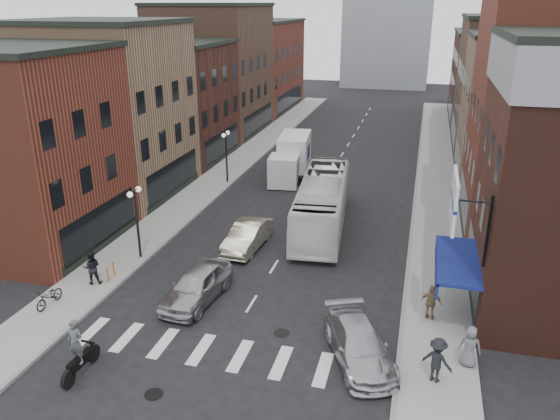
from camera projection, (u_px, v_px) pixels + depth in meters
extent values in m
plane|color=black|center=(245.00, 315.00, 24.90)|extent=(160.00, 160.00, 0.00)
cube|color=gray|center=(231.00, 168.00, 46.77)|extent=(3.00, 74.00, 0.15)
cube|color=gray|center=(436.00, 183.00, 42.69)|extent=(3.00, 74.00, 0.15)
cube|color=gray|center=(248.00, 170.00, 46.44)|extent=(0.20, 74.00, 0.16)
cube|color=gray|center=(417.00, 183.00, 43.08)|extent=(0.20, 74.00, 0.16)
cube|color=silver|center=(222.00, 353.00, 22.19)|extent=(12.00, 2.20, 0.01)
cube|color=brown|center=(14.00, 152.00, 30.59)|extent=(10.00, 9.00, 11.00)
cube|color=black|center=(101.00, 225.00, 30.79)|extent=(0.08, 7.20, 2.20)
cube|color=#8D6C4E|center=(105.00, 112.00, 38.99)|extent=(10.00, 10.00, 12.00)
cube|color=black|center=(174.00, 176.00, 39.37)|extent=(0.08, 8.00, 2.20)
cube|color=black|center=(95.00, 21.00, 36.80)|extent=(10.30, 10.20, 0.30)
cube|color=#3F1E16|center=(168.00, 103.00, 48.38)|extent=(10.00, 10.00, 10.00)
cube|color=black|center=(222.00, 144.00, 48.40)|extent=(0.08, 8.00, 2.20)
cube|color=black|center=(164.00, 42.00, 46.54)|extent=(10.30, 10.20, 0.30)
cube|color=brown|center=(213.00, 71.00, 57.77)|extent=(10.00, 12.00, 13.00)
cube|color=black|center=(258.00, 119.00, 58.33)|extent=(0.08, 9.60, 2.20)
cube|color=black|center=(210.00, 4.00, 55.40)|extent=(10.30, 12.20, 0.30)
cube|color=brown|center=(253.00, 67.00, 70.77)|extent=(10.00, 16.00, 11.00)
cube|color=black|center=(290.00, 99.00, 70.97)|extent=(0.08, 12.80, 2.20)
cube|color=black|center=(252.00, 21.00, 68.75)|extent=(10.30, 16.20, 0.30)
cube|color=black|center=(473.00, 266.00, 25.99)|extent=(0.08, 7.20, 2.20)
cube|color=black|center=(464.00, 200.00, 34.56)|extent=(0.08, 8.00, 2.20)
cube|color=#8D6C4E|center=(533.00, 114.00, 41.01)|extent=(10.00, 10.00, 11.00)
cube|color=black|center=(458.00, 159.00, 43.59)|extent=(0.08, 8.00, 2.20)
cube|color=black|center=(546.00, 35.00, 38.99)|extent=(10.30, 10.20, 0.30)
cube|color=brown|center=(515.00, 86.00, 50.76)|extent=(10.00, 12.00, 12.00)
cube|color=black|center=(454.00, 130.00, 53.52)|extent=(0.08, 9.60, 2.20)
cube|color=black|center=(525.00, 16.00, 48.57)|extent=(10.30, 12.20, 0.30)
cube|color=#3F1E16|center=(497.00, 78.00, 63.76)|extent=(10.00, 16.00, 10.00)
cube|color=black|center=(450.00, 106.00, 66.16)|extent=(0.08, 12.80, 2.20)
cube|color=black|center=(504.00, 32.00, 61.92)|extent=(10.30, 16.20, 0.30)
cube|color=navy|center=(458.00, 261.00, 24.01)|extent=(1.80, 5.00, 0.15)
cube|color=navy|center=(437.00, 266.00, 24.34)|extent=(0.10, 5.00, 0.70)
cylinder|color=black|center=(488.00, 232.00, 21.19)|extent=(0.12, 0.12, 3.00)
cylinder|color=black|center=(473.00, 201.00, 20.93)|extent=(1.40, 0.08, 0.08)
cube|color=silver|center=(454.00, 200.00, 21.10)|extent=(0.12, 3.00, 2.00)
cylinder|color=black|center=(138.00, 226.00, 29.57)|extent=(0.14, 0.14, 4.00)
cylinder|color=black|center=(134.00, 191.00, 28.85)|extent=(0.06, 0.90, 0.06)
sphere|color=white|center=(130.00, 195.00, 28.46)|extent=(0.32, 0.32, 0.32)
sphere|color=white|center=(138.00, 189.00, 29.28)|extent=(0.32, 0.32, 0.32)
cylinder|color=black|center=(227.00, 159.00, 42.21)|extent=(0.14, 0.14, 4.00)
cylinder|color=black|center=(226.00, 133.00, 41.49)|extent=(0.06, 0.90, 0.06)
sphere|color=white|center=(224.00, 135.00, 41.11)|extent=(0.32, 0.32, 0.32)
sphere|color=white|center=(228.00, 133.00, 41.92)|extent=(0.32, 0.32, 0.32)
cylinder|color=#D8590C|center=(107.00, 274.00, 27.42)|extent=(0.08, 0.08, 0.80)
cylinder|color=#D8590C|center=(114.00, 269.00, 27.97)|extent=(0.08, 0.08, 0.80)
cube|color=silver|center=(284.00, 171.00, 41.81)|extent=(2.47, 2.63, 2.30)
cube|color=black|center=(284.00, 168.00, 41.72)|extent=(2.38, 1.54, 1.01)
cube|color=silver|center=(294.00, 151.00, 44.72)|extent=(2.84, 5.02, 2.67)
cube|color=navy|center=(294.00, 151.00, 44.72)|extent=(2.53, 2.10, 1.10)
cube|color=black|center=(294.00, 169.00, 45.09)|extent=(2.71, 6.17, 0.32)
cylinder|color=black|center=(271.00, 179.00, 42.52)|extent=(0.26, 0.83, 0.83)
cylinder|color=black|center=(298.00, 182.00, 42.01)|extent=(0.26, 0.83, 0.83)
cylinder|color=black|center=(281.00, 168.00, 45.34)|extent=(0.26, 0.83, 0.83)
cylinder|color=black|center=(306.00, 170.00, 44.84)|extent=(0.26, 0.83, 0.83)
cylinder|color=black|center=(287.00, 162.00, 47.00)|extent=(0.26, 0.83, 0.83)
cylinder|color=black|center=(311.00, 164.00, 46.50)|extent=(0.26, 0.83, 0.83)
cylinder|color=black|center=(93.00, 353.00, 21.56)|extent=(0.15, 0.72, 0.72)
cylinder|color=black|center=(68.00, 379.00, 20.08)|extent=(0.15, 0.72, 0.72)
cube|color=black|center=(80.00, 361.00, 20.73)|extent=(0.32, 1.32, 0.38)
cube|color=black|center=(88.00, 342.00, 21.12)|extent=(0.60, 0.09, 0.07)
imported|color=#4E5154|center=(75.00, 342.00, 20.31)|extent=(0.67, 0.45, 1.81)
imported|color=white|center=(322.00, 202.00, 34.11)|extent=(3.83, 11.89, 3.25)
imported|color=#AEADB2|center=(197.00, 285.00, 25.79)|extent=(2.41, 5.01, 1.65)
imported|color=beige|center=(247.00, 236.00, 31.36)|extent=(1.90, 4.69, 1.51)
imported|color=#B6B6BB|center=(359.00, 345.00, 21.49)|extent=(3.86, 5.33, 1.43)
imported|color=black|center=(49.00, 297.00, 25.23)|extent=(0.67, 1.72, 0.89)
imported|color=black|center=(92.00, 267.00, 27.07)|extent=(0.98, 0.80, 1.75)
imported|color=black|center=(437.00, 360.00, 20.03)|extent=(1.30, 1.00, 1.80)
imported|color=olive|center=(431.00, 302.00, 24.04)|extent=(1.03, 0.67, 1.63)
imported|color=slate|center=(470.00, 346.00, 20.91)|extent=(0.92, 0.69, 1.70)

